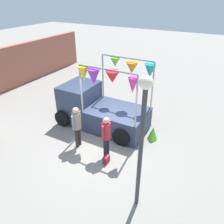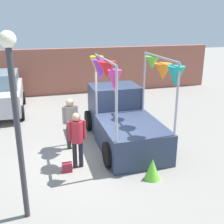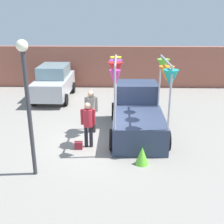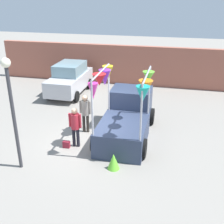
# 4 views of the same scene
# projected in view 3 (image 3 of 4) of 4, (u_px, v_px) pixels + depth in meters

# --- Properties ---
(ground_plane) EXTENTS (60.00, 60.00, 0.00)m
(ground_plane) POSITION_uv_depth(u_px,v_px,m) (105.00, 141.00, 10.74)
(ground_plane) COLOR gray
(vendor_truck) EXTENTS (2.39, 4.09, 3.10)m
(vendor_truck) POSITION_uv_depth(u_px,v_px,m) (137.00, 110.00, 11.34)
(vendor_truck) COLOR #2D3851
(vendor_truck) RESTS_ON ground
(parked_car) EXTENTS (1.88, 4.00, 1.88)m
(parked_car) POSITION_uv_depth(u_px,v_px,m) (54.00, 82.00, 15.66)
(parked_car) COLOR #B7B7BC
(parked_car) RESTS_ON ground
(person_customer) EXTENTS (0.53, 0.34, 1.69)m
(person_customer) POSITION_uv_depth(u_px,v_px,m) (88.00, 121.00, 9.93)
(person_customer) COLOR black
(person_customer) RESTS_ON ground
(person_vendor) EXTENTS (0.53, 0.34, 1.75)m
(person_vendor) POSITION_uv_depth(u_px,v_px,m) (91.00, 108.00, 11.16)
(person_vendor) COLOR #2D2823
(person_vendor) RESTS_ON ground
(handbag) EXTENTS (0.28, 0.16, 0.28)m
(handbag) POSITION_uv_depth(u_px,v_px,m) (78.00, 145.00, 10.05)
(handbag) COLOR maroon
(handbag) RESTS_ON ground
(street_lamp) EXTENTS (0.32, 0.32, 3.99)m
(street_lamp) POSITION_uv_depth(u_px,v_px,m) (27.00, 91.00, 7.68)
(street_lamp) COLOR #333338
(street_lamp) RESTS_ON ground
(brick_boundary_wall) EXTENTS (18.00, 0.36, 2.60)m
(brick_boundary_wall) POSITION_uv_depth(u_px,v_px,m) (111.00, 67.00, 18.04)
(brick_boundary_wall) COLOR #9E5947
(brick_boundary_wall) RESTS_ON ground
(folded_kite_bundle_lime) EXTENTS (0.60, 0.60, 0.60)m
(folded_kite_bundle_lime) POSITION_uv_depth(u_px,v_px,m) (142.00, 156.00, 9.00)
(folded_kite_bundle_lime) COLOR #66CC33
(folded_kite_bundle_lime) RESTS_ON ground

